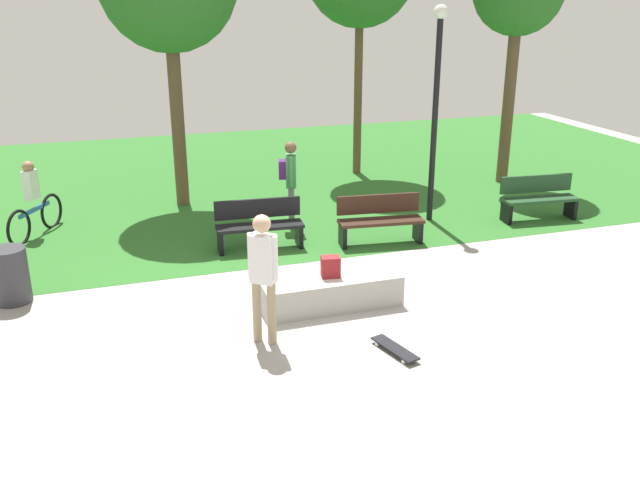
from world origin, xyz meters
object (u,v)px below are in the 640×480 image
(park_bench_near_path, at_px, (380,219))
(park_bench_near_lamppost, at_px, (538,197))
(skater_performing_trick, at_px, (263,269))
(lamp_post, at_px, (436,94))
(pedestrian_with_backpack, at_px, (290,176))
(cyclist_on_bicycle, at_px, (34,205))
(park_bench_far_left, at_px, (259,223))
(trash_bin, at_px, (10,275))
(skateboard_by_ledge, at_px, (395,348))
(concrete_ledge, at_px, (328,289))
(backpack_on_ledge, at_px, (331,267))

(park_bench_near_path, height_order, park_bench_near_lamppost, same)
(skater_performing_trick, relative_size, lamp_post, 0.42)
(pedestrian_with_backpack, height_order, cyclist_on_bicycle, pedestrian_with_backpack)
(lamp_post, bearing_deg, skater_performing_trick, -137.80)
(park_bench_far_left, distance_m, trash_bin, 4.30)
(pedestrian_with_backpack, bearing_deg, skateboard_by_ledge, -91.08)
(park_bench_near_path, xyz_separation_m, pedestrian_with_backpack, (-1.35, 1.42, 0.58))
(park_bench_near_lamppost, bearing_deg, skater_performing_trick, -152.69)
(pedestrian_with_backpack, relative_size, cyclist_on_bicycle, 1.09)
(skater_performing_trick, height_order, trash_bin, skater_performing_trick)
(concrete_ledge, relative_size, backpack_on_ledge, 6.65)
(cyclist_on_bicycle, bearing_deg, backpack_on_ledge, -47.40)
(skateboard_by_ledge, xyz_separation_m, trash_bin, (-4.93, 3.31, 0.37))
(skater_performing_trick, bearing_deg, skateboard_by_ledge, -28.29)
(pedestrian_with_backpack, xyz_separation_m, cyclist_on_bicycle, (-4.85, 1.05, -0.42))
(park_bench_far_left, xyz_separation_m, pedestrian_with_backpack, (0.88, 0.99, 0.58))
(pedestrian_with_backpack, bearing_deg, park_bench_near_lamppost, -12.32)
(skater_performing_trick, distance_m, park_bench_near_lamppost, 7.58)
(concrete_ledge, height_order, skateboard_by_ledge, concrete_ledge)
(concrete_ledge, height_order, park_bench_far_left, park_bench_far_left)
(skateboard_by_ledge, xyz_separation_m, park_bench_near_lamppost, (5.16, 4.30, 0.42))
(park_bench_near_path, bearing_deg, backpack_on_ledge, -127.46)
(skater_performing_trick, bearing_deg, park_bench_far_left, 77.69)
(park_bench_far_left, distance_m, pedestrian_with_backpack, 1.44)
(concrete_ledge, distance_m, park_bench_near_lamppost, 6.08)
(concrete_ledge, bearing_deg, backpack_on_ledge, -79.12)
(trash_bin, bearing_deg, backpack_on_ledge, -19.74)
(park_bench_far_left, xyz_separation_m, trash_bin, (-4.16, -1.11, -0.05))
(park_bench_far_left, height_order, park_bench_near_path, same)
(backpack_on_ledge, height_order, skater_performing_trick, skater_performing_trick)
(park_bench_far_left, relative_size, park_bench_near_lamppost, 1.00)
(skateboard_by_ledge, bearing_deg, backpack_on_ledge, 101.35)
(backpack_on_ledge, bearing_deg, cyclist_on_bicycle, 142.60)
(park_bench_far_left, height_order, pedestrian_with_backpack, pedestrian_with_backpack)
(backpack_on_ledge, bearing_deg, park_bench_far_left, 109.09)
(skateboard_by_ledge, distance_m, cyclist_on_bicycle, 8.04)
(concrete_ledge, distance_m, cyclist_on_bicycle, 6.48)
(concrete_ledge, distance_m, skateboard_by_ledge, 1.76)
(park_bench_far_left, bearing_deg, trash_bin, -165.00)
(skateboard_by_ledge, height_order, lamp_post, lamp_post)
(park_bench_far_left, xyz_separation_m, cyclist_on_bicycle, (-3.98, 2.04, 0.15))
(concrete_ledge, bearing_deg, skateboard_by_ledge, -78.66)
(park_bench_near_path, bearing_deg, cyclist_on_bicycle, 158.31)
(concrete_ledge, xyz_separation_m, pedestrian_with_backpack, (0.45, 3.69, 0.82))
(skateboard_by_ledge, relative_size, park_bench_near_lamppost, 0.50)
(park_bench_near_path, distance_m, lamp_post, 2.79)
(park_bench_far_left, height_order, lamp_post, lamp_post)
(park_bench_far_left, bearing_deg, pedestrian_with_backpack, 48.38)
(skateboard_by_ledge, distance_m, park_bench_near_path, 4.27)
(skateboard_by_ledge, relative_size, cyclist_on_bicycle, 0.51)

